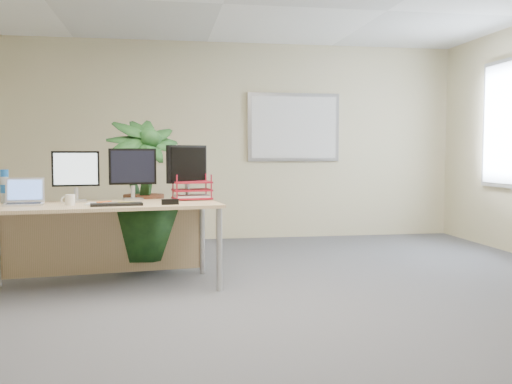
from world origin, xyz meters
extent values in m
plane|color=#48494D|center=(0.00, 0.00, 0.00)|extent=(8.00, 8.00, 0.00)
cube|color=beige|center=(0.00, 4.00, 1.35)|extent=(7.00, 0.04, 2.70)
cube|color=#B4B4B9|center=(1.20, 3.97, 1.55)|extent=(1.30, 0.03, 0.95)
cube|color=white|center=(1.20, 3.95, 1.55)|extent=(1.20, 0.01, 0.85)
cube|color=tan|center=(-1.11, 1.26, 0.74)|extent=(2.05, 1.08, 0.03)
cube|color=tan|center=(-1.17, 1.64, 0.36)|extent=(1.85, 0.27, 0.60)
cylinder|color=#B7B8BC|center=(-0.14, 1.03, 0.36)|extent=(0.05, 0.05, 0.72)
cylinder|color=#B7B8BC|center=(-0.24, 1.74, 0.36)|extent=(0.05, 0.05, 0.72)
imported|color=#153919|center=(-0.81, 1.90, 0.75)|extent=(1.10, 1.10, 1.50)
cylinder|color=#B7B8BC|center=(-1.40, 1.51, 0.76)|extent=(0.19, 0.19, 0.02)
cylinder|color=#B7B8BC|center=(-1.40, 1.51, 0.83)|extent=(0.04, 0.04, 0.11)
cube|color=black|center=(-1.40, 1.51, 1.05)|extent=(0.41, 0.09, 0.32)
cube|color=silver|center=(-1.39, 1.48, 1.05)|extent=(0.37, 0.06, 0.28)
cylinder|color=#B7B8BC|center=(-0.90, 1.60, 0.76)|extent=(0.20, 0.20, 0.02)
cylinder|color=#B7B8BC|center=(-0.90, 1.60, 0.83)|extent=(0.04, 0.04, 0.12)
cube|color=black|center=(-0.90, 1.60, 1.07)|extent=(0.44, 0.10, 0.34)
cube|color=black|center=(-0.89, 1.57, 1.07)|extent=(0.39, 0.06, 0.30)
cylinder|color=#B7B8BC|center=(-0.39, 1.61, 0.76)|extent=(0.21, 0.21, 0.02)
cylinder|color=#B7B8BC|center=(-0.39, 1.61, 0.84)|extent=(0.04, 0.04, 0.13)
cube|color=black|center=(-0.39, 1.61, 1.09)|extent=(0.39, 0.32, 0.36)
cube|color=black|center=(-0.38, 1.59, 1.09)|extent=(0.34, 0.26, 0.32)
cube|color=silver|center=(-1.79, 1.23, 0.76)|extent=(0.35, 0.26, 0.02)
cube|color=black|center=(-1.79, 1.22, 0.77)|extent=(0.29, 0.18, 0.00)
cube|color=silver|center=(-1.81, 1.37, 0.88)|extent=(0.32, 0.10, 0.21)
cube|color=#5E8CF3|center=(-1.81, 1.36, 0.88)|extent=(0.28, 0.08, 0.17)
cube|color=black|center=(-1.01, 1.06, 0.76)|extent=(0.44, 0.20, 0.02)
cylinder|color=white|center=(-1.40, 1.16, 0.80)|extent=(0.08, 0.08, 0.09)
torus|color=white|center=(-1.44, 1.16, 0.80)|extent=(0.06, 0.02, 0.06)
cube|color=silver|center=(-1.15, 1.21, 0.76)|extent=(0.27, 0.21, 0.01)
cylinder|color=#E25719|center=(-1.13, 1.26, 0.77)|extent=(0.12, 0.10, 0.01)
cylinder|color=yellow|center=(-0.95, 1.24, 0.76)|extent=(0.13, 0.03, 0.02)
cylinder|color=#AFC1CE|center=(-2.00, 1.47, 0.87)|extent=(0.07, 0.07, 0.23)
cylinder|color=blue|center=(-2.00, 1.47, 1.02)|extent=(0.07, 0.07, 0.06)
cylinder|color=blue|center=(-2.00, 1.47, 0.88)|extent=(0.08, 0.08, 0.07)
cube|color=maroon|center=(-0.35, 1.57, 0.77)|extent=(0.39, 0.31, 0.02)
cube|color=maroon|center=(-0.35, 1.57, 0.84)|extent=(0.39, 0.31, 0.02)
cube|color=maroon|center=(-0.35, 1.57, 0.92)|extent=(0.39, 0.31, 0.02)
cube|color=silver|center=(-0.35, 1.57, 0.79)|extent=(0.35, 0.28, 0.02)
cube|color=black|center=(-0.56, 1.08, 0.78)|extent=(0.15, 0.06, 0.05)
camera|label=1|loc=(-0.63, -3.84, 1.20)|focal=40.00mm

